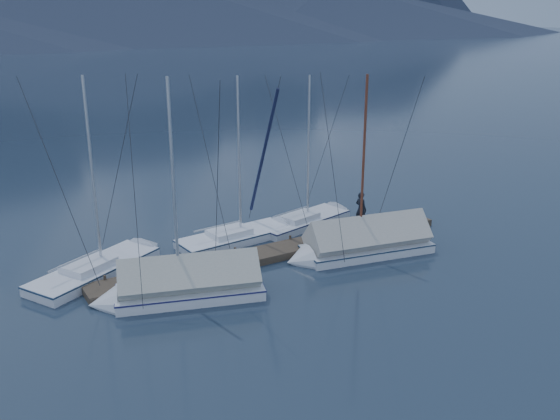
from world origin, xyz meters
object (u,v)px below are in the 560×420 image
object	(u,v)px
sailboat_open_mid	(249,235)
sailboat_covered_near	(357,246)
person	(361,209)
sailboat_open_left	(110,265)
sailboat_covered_far	(176,288)
sailboat_open_right	(313,219)

from	to	relation	value
sailboat_open_mid	sailboat_covered_near	world-z (taller)	sailboat_covered_near
sailboat_covered_near	sailboat_open_mid	bearing A→B (deg)	125.53
sailboat_open_mid	person	xyz separation A→B (m)	(5.34, -2.24, 1.10)
sailboat_open_left	sailboat_covered_far	distance (m)	4.60
sailboat_open_mid	sailboat_open_right	bearing A→B (deg)	5.25
sailboat_covered_near	sailboat_covered_far	size ratio (longest dim) A/B	0.97
sailboat_open_left	sailboat_open_mid	bearing A→B (deg)	1.22
sailboat_open_left	sailboat_covered_far	world-z (taller)	sailboat_covered_far
sailboat_open_right	person	size ratio (longest dim) A/B	4.75
sailboat_open_left	sailboat_covered_near	size ratio (longest dim) A/B	1.01
sailboat_open_right	sailboat_covered_far	distance (m)	11.01
sailboat_open_left	person	size ratio (longest dim) A/B	5.11
sailboat_open_mid	sailboat_covered_near	xyz separation A→B (m)	(3.28, -4.59, 0.30)
sailboat_open_right	sailboat_open_mid	bearing A→B (deg)	-174.75
sailboat_open_mid	sailboat_covered_near	bearing A→B (deg)	-54.47
sailboat_open_mid	sailboat_covered_far	size ratio (longest dim) A/B	0.93
sailboat_open_right	sailboat_covered_near	distance (m)	5.07
sailboat_open_left	sailboat_covered_near	distance (m)	11.24
sailboat_open_left	sailboat_open_right	xyz separation A→B (m)	(11.23, 0.53, -0.01)
person	sailboat_open_right	bearing A→B (deg)	13.17
sailboat_covered_far	person	size ratio (longest dim) A/B	5.22
sailboat_open_left	sailboat_open_right	bearing A→B (deg)	2.73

